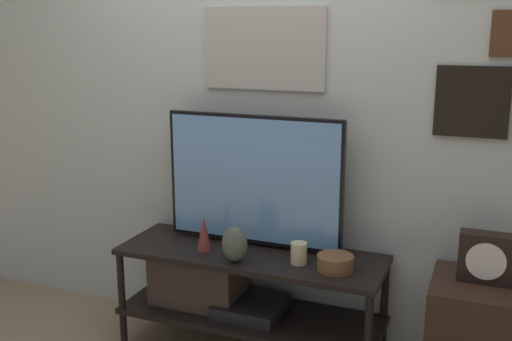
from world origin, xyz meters
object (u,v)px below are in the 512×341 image
object	(u,v)px
vase_slim_bronze	(204,233)
mantel_clock	(486,258)
candle_jar	(299,253)
vase_wide_bowl	(335,263)
television	(254,180)
vase_urn_stoneware	(235,244)

from	to	relation	value
vase_slim_bronze	mantel_clock	world-z (taller)	mantel_clock
candle_jar	vase_wide_bowl	bearing A→B (deg)	-4.74
television	candle_jar	size ratio (longest dim) A/B	9.00
mantel_clock	candle_jar	bearing A→B (deg)	-174.25
television	vase_urn_stoneware	distance (m)	0.38
vase_wide_bowl	candle_jar	xyz separation A→B (m)	(-0.20, 0.02, 0.02)
television	vase_wide_bowl	bearing A→B (deg)	-18.77
vase_wide_bowl	mantel_clock	world-z (taller)	mantel_clock
vase_wide_bowl	candle_jar	distance (m)	0.20
vase_urn_stoneware	vase_slim_bronze	world-z (taller)	same
mantel_clock	television	bearing A→B (deg)	176.80
television	vase_urn_stoneware	size ratio (longest dim) A/B	5.25
television	vase_wide_bowl	distance (m)	0.64
vase_slim_bronze	candle_jar	size ratio (longest dim) A/B	1.72
vase_wide_bowl	vase_urn_stoneware	bearing A→B (deg)	-170.37
television	mantel_clock	size ratio (longest dim) A/B	4.01
vase_urn_stoneware	mantel_clock	distance (m)	1.23
television	candle_jar	distance (m)	0.48
candle_jar	television	bearing A→B (deg)	153.42
television	vase_slim_bronze	xyz separation A→B (m)	(-0.22, -0.17, -0.28)
candle_jar	mantel_clock	distance (m)	0.90
vase_slim_bronze	candle_jar	bearing A→B (deg)	1.08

